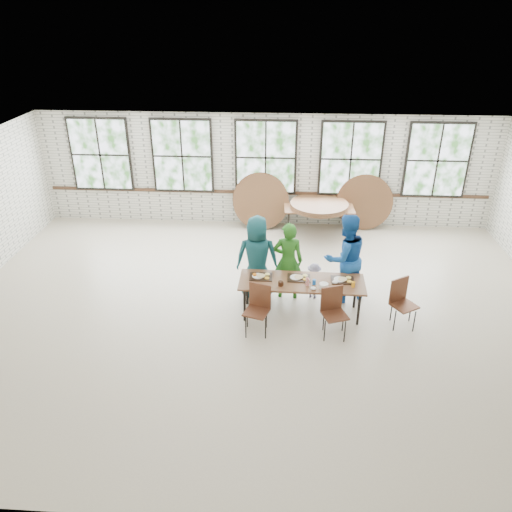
{
  "coord_description": "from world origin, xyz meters",
  "views": [
    {
      "loc": [
        0.55,
        -8.3,
        5.53
      ],
      "look_at": [
        0.0,
        0.4,
        1.05
      ],
      "focal_mm": 35.0,
      "sensor_mm": 36.0,
      "label": 1
    }
  ],
  "objects_px": {
    "storage_table": "(319,210)",
    "dining_table": "(302,284)",
    "chair_near_left": "(258,305)",
    "chair_near_right": "(333,308)"
  },
  "relations": [
    {
      "from": "storage_table",
      "to": "dining_table",
      "type": "bearing_deg",
      "value": -99.63
    },
    {
      "from": "chair_near_left",
      "to": "chair_near_right",
      "type": "height_order",
      "value": "same"
    },
    {
      "from": "chair_near_left",
      "to": "storage_table",
      "type": "distance_m",
      "value": 4.63
    },
    {
      "from": "chair_near_right",
      "to": "storage_table",
      "type": "height_order",
      "value": "chair_near_right"
    },
    {
      "from": "chair_near_left",
      "to": "chair_near_right",
      "type": "distance_m",
      "value": 1.37
    },
    {
      "from": "chair_near_left",
      "to": "storage_table",
      "type": "xyz_separation_m",
      "value": [
        1.32,
        4.44,
        0.13
      ]
    },
    {
      "from": "dining_table",
      "to": "chair_near_left",
      "type": "distance_m",
      "value": 1.0
    },
    {
      "from": "chair_near_left",
      "to": "chair_near_right",
      "type": "xyz_separation_m",
      "value": [
        1.37,
        -0.01,
        0.0
      ]
    },
    {
      "from": "dining_table",
      "to": "chair_near_right",
      "type": "relative_size",
      "value": 2.55
    },
    {
      "from": "dining_table",
      "to": "storage_table",
      "type": "xyz_separation_m",
      "value": [
        0.52,
        3.85,
        -0.0
      ]
    }
  ]
}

